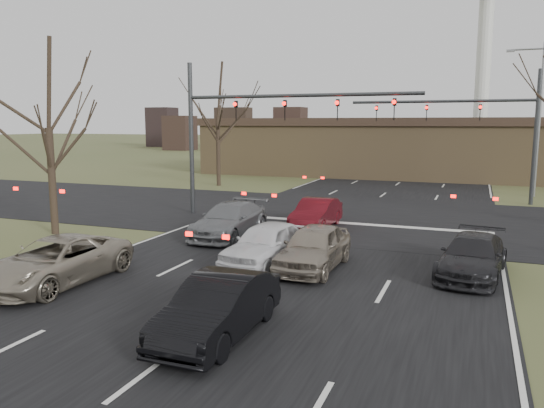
{
  "coord_description": "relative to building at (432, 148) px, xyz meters",
  "views": [
    {
      "loc": [
        5.84,
        -12.06,
        4.89
      ],
      "look_at": [
        -0.94,
        5.45,
        2.0
      ],
      "focal_mm": 35.0,
      "sensor_mm": 36.0,
      "label": 1
    }
  ],
  "objects": [
    {
      "name": "tree_left_far",
      "position": [
        -15.0,
        -13.0,
        4.68
      ],
      "size": [
        5.7,
        5.7,
        9.5
      ],
      "color": "black",
      "rests_on": "ground"
    },
    {
      "name": "building",
      "position": [
        0.0,
        0.0,
        0.0
      ],
      "size": [
        42.4,
        10.4,
        5.3
      ],
      "color": "#8F744D",
      "rests_on": "ground"
    },
    {
      "name": "road_main",
      "position": [
        -2.0,
        22.0,
        -2.66
      ],
      "size": [
        14.0,
        300.0,
        0.02
      ],
      "primitive_type": "cube",
      "color": "black",
      "rests_on": "ground"
    },
    {
      "name": "car_grey_ahead",
      "position": [
        -6.0,
        -29.75,
        -1.94
      ],
      "size": [
        2.03,
        4.99,
        1.45
      ],
      "primitive_type": "imported",
      "rotation": [
        0.0,
        0.0,
        -0.0
      ],
      "color": "slate",
      "rests_on": "ground"
    },
    {
      "name": "road_cross",
      "position": [
        -2.0,
        -23.0,
        -2.65
      ],
      "size": [
        200.0,
        14.0,
        0.02
      ],
      "primitive_type": "cube",
      "color": "black",
      "rests_on": "ground"
    },
    {
      "name": "car_silver_ahead",
      "position": [
        -1.12,
        -33.36,
        -1.92
      ],
      "size": [
        1.85,
        4.42,
        1.49
      ],
      "primitive_type": "imported",
      "rotation": [
        0.0,
        0.0,
        -0.02
      ],
      "color": "gray",
      "rests_on": "ground"
    },
    {
      "name": "mast_arm_near",
      "position": [
        -7.23,
        -25.0,
        2.41
      ],
      "size": [
        12.12,
        0.24,
        8.0
      ],
      "color": "#383A3D",
      "rests_on": "ground"
    },
    {
      "name": "car_red_ahead",
      "position": [
        -3.02,
        -26.64,
        -1.98
      ],
      "size": [
        1.52,
        4.21,
        1.38
      ],
      "primitive_type": "imported",
      "rotation": [
        0.0,
        0.0,
        -0.01
      ],
      "color": "#4D0B12",
      "rests_on": "ground"
    },
    {
      "name": "car_black_hatch",
      "position": [
        -1.5,
        -39.66,
        -1.96
      ],
      "size": [
        1.51,
        4.29,
        1.41
      ],
      "primitive_type": "imported",
      "rotation": [
        0.0,
        0.0,
        0.0
      ],
      "color": "black",
      "rests_on": "ground"
    },
    {
      "name": "car_charcoal_sedan",
      "position": [
        3.87,
        -32.34,
        -2.01
      ],
      "size": [
        2.38,
        4.69,
        1.3
      ],
      "primitive_type": "imported",
      "rotation": [
        0.0,
        0.0,
        -0.13
      ],
      "color": "black",
      "rests_on": "ground"
    },
    {
      "name": "tree_left_near",
      "position": [
        -13.5,
        -32.0,
        3.9
      ],
      "size": [
        5.1,
        5.1,
        8.5
      ],
      "color": "black",
      "rests_on": "ground"
    },
    {
      "name": "streetlight_right_far",
      "position": [
        7.32,
        -11.0,
        2.92
      ],
      "size": [
        2.34,
        0.25,
        10.0
      ],
      "color": "gray",
      "rests_on": "ground"
    },
    {
      "name": "mast_arm_far",
      "position": [
        4.18,
        -15.0,
        2.35
      ],
      "size": [
        11.12,
        0.24,
        8.0
      ],
      "color": "#383A3D",
      "rests_on": "ground"
    },
    {
      "name": "car_white_sedan",
      "position": [
        -2.81,
        -33.43,
        -1.92
      ],
      "size": [
        2.25,
        4.53,
        1.48
      ],
      "primitive_type": "imported",
      "rotation": [
        0.0,
        0.0,
        -0.12
      ],
      "color": "white",
      "rests_on": "ground"
    },
    {
      "name": "car_silver_suv",
      "position": [
        -7.97,
        -37.82,
        -1.96
      ],
      "size": [
        2.4,
        5.12,
        1.42
      ],
      "primitive_type": "imported",
      "rotation": [
        0.0,
        0.0,
        -0.01
      ],
      "color": "gray",
      "rests_on": "ground"
    },
    {
      "name": "ground",
      "position": [
        -2.0,
        -38.0,
        -2.67
      ],
      "size": [
        360.0,
        360.0,
        0.0
      ],
      "primitive_type": "plane",
      "color": "#4B542C",
      "rests_on": "ground"
    }
  ]
}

